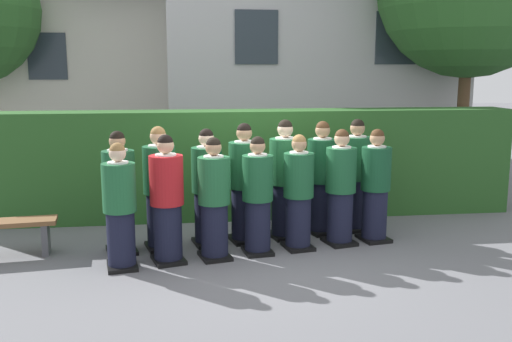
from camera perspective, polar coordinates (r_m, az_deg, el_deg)
ground_plane at (r=7.67m, az=0.28°, el=-8.13°), size 60.00×60.00×0.00m
student_front_row_0 at (r=7.10m, az=-13.41°, el=-3.75°), size 0.43×0.50×1.55m
student_in_red_blazer at (r=7.20m, az=-8.86°, el=-3.10°), size 0.48×0.56×1.62m
student_front_row_2 at (r=7.28m, az=-4.19°, el=-3.06°), size 0.46×0.54×1.57m
student_front_row_3 at (r=7.47m, az=0.16°, el=-2.75°), size 0.41×0.51×1.56m
student_front_row_4 at (r=7.68m, az=4.25°, el=-2.40°), size 0.44×0.50×1.56m
student_front_row_5 at (r=7.95m, az=8.43°, el=-1.88°), size 0.47×0.55×1.60m
student_front_row_6 at (r=8.19m, az=11.82°, el=-1.68°), size 0.45×0.54×1.59m
student_rear_row_0 at (r=7.70m, az=-13.45°, el=-2.38°), size 0.47×0.56×1.62m
student_rear_row_1 at (r=7.76m, az=-9.57°, el=-1.98°), size 0.49×0.56×1.66m
student_rear_row_2 at (r=7.86m, az=-4.90°, el=-1.90°), size 0.46×0.53×1.62m
student_rear_row_3 at (r=7.97m, az=-1.17°, el=-1.47°), size 0.48×0.55×1.68m
student_rear_row_4 at (r=8.17m, az=2.88°, el=-1.09°), size 0.48×0.57×1.71m
student_rear_row_5 at (r=8.45m, az=6.56°, el=-0.91°), size 0.49×0.57×1.66m
student_rear_row_6 at (r=8.69m, az=9.94°, el=-0.64°), size 0.48×0.57×1.68m
hedge at (r=9.34m, az=-1.28°, el=0.72°), size 8.91×0.70×1.74m
school_building_main at (r=16.54m, az=-12.73°, el=13.40°), size 8.00×4.36×6.60m
school_building_annex at (r=14.51m, az=5.03°, el=14.66°), size 7.07×4.53×6.90m
wooden_bench at (r=8.11m, az=-24.15°, el=-5.45°), size 1.43×0.52×0.48m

